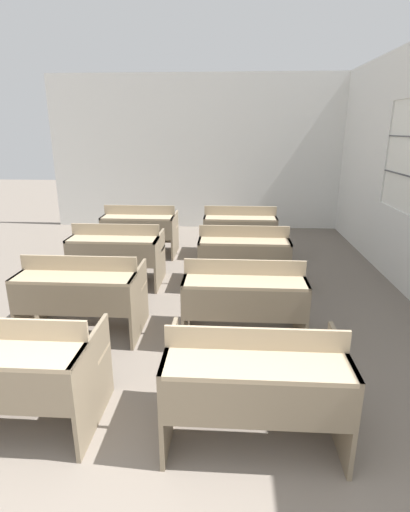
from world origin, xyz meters
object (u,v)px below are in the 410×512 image
(bench_back_left, at_px, (140,228))
(bench_back_right, at_px, (240,229))
(bench_front_left, at_px, (9,368))
(bench_third_left, at_px, (117,252))
(bench_second_left, at_px, (82,292))
(bench_front_right, at_px, (254,380))
(bench_third_right, at_px, (243,254))
(bench_second_right, at_px, (244,296))

(bench_back_left, relative_size, bench_back_right, 1.00)
(bench_front_left, distance_m, bench_third_left, 2.64)
(bench_front_left, height_order, bench_second_left, same)
(bench_front_right, relative_size, bench_back_right, 1.00)
(bench_third_right, distance_m, bench_back_left, 2.06)
(bench_second_left, bearing_deg, bench_front_left, -90.72)
(bench_third_left, bearing_deg, bench_back_left, 88.98)
(bench_third_right, bearing_deg, bench_second_right, -91.61)
(bench_front_right, xyz_separation_m, bench_second_left, (-1.60, 1.33, 0.00))
(bench_second_left, height_order, bench_third_left, same)
(bench_second_right, distance_m, bench_back_left, 3.07)
(bench_front_right, bearing_deg, bench_front_left, 178.99)
(bench_third_left, height_order, bench_back_left, same)
(bench_front_left, xyz_separation_m, bench_second_left, (0.02, 1.31, 0.00))
(bench_front_right, height_order, bench_second_left, same)
(bench_front_left, xyz_separation_m, bench_third_right, (1.63, 2.64, 0.00))
(bench_third_right, bearing_deg, bench_back_left, 141.34)
(bench_second_left, relative_size, bench_second_right, 1.00)
(bench_second_right, distance_m, bench_back_right, 2.67)
(bench_front_left, relative_size, bench_front_right, 1.00)
(bench_second_left, xyz_separation_m, bench_back_right, (1.59, 2.65, 0.00))
(bench_second_left, height_order, bench_back_right, same)
(bench_third_left, bearing_deg, bench_front_right, -58.69)
(bench_second_right, xyz_separation_m, bench_back_left, (-1.57, 2.64, 0.00))
(bench_second_left, bearing_deg, bench_back_right, 59.10)
(bench_front_left, xyz_separation_m, bench_back_right, (1.60, 3.96, 0.00))
(bench_back_right, bearing_deg, bench_third_right, -89.12)
(bench_third_left, height_order, bench_back_right, same)
(bench_front_left, height_order, bench_second_right, same)
(bench_second_right, relative_size, bench_third_right, 1.00)
(bench_second_left, xyz_separation_m, bench_third_right, (1.61, 1.34, 0.00))
(bench_front_left, bearing_deg, bench_second_right, 39.04)
(bench_third_right, bearing_deg, bench_front_right, -90.21)
(bench_front_left, relative_size, bench_back_right, 1.00)
(bench_third_right, bearing_deg, bench_third_left, -179.71)
(bench_front_left, distance_m, bench_second_left, 1.31)
(bench_third_right, relative_size, bench_back_right, 1.00)
(bench_second_left, distance_m, bench_back_right, 3.09)
(bench_third_right, height_order, bench_back_right, same)
(bench_back_left, height_order, bench_back_right, same)
(bench_third_left, xyz_separation_m, bench_third_right, (1.63, 0.01, 0.00))
(bench_front_right, bearing_deg, bench_third_left, 121.31)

